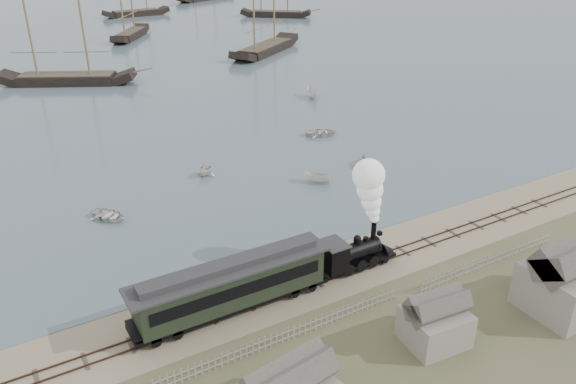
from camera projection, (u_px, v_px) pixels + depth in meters
ground at (314, 266)px, 46.83m from camera, size 600.00×600.00×0.00m
harbor_water at (26, 10)px, 178.83m from camera, size 600.00×336.00×0.06m
rail_track at (327, 277)px, 45.26m from camera, size 120.00×1.80×0.16m
picket_fence_west at (289, 341)px, 38.45m from camera, size 19.00×0.10×1.20m
picket_fence_east at (489, 267)px, 46.67m from camera, size 15.00×0.10×1.20m
shed_mid at (433, 341)px, 38.42m from camera, size 4.00×3.50×3.60m
shed_right at (561, 307)px, 41.85m from camera, size 6.00×5.00×5.10m
locomotive at (368, 221)px, 45.17m from camera, size 7.22×2.70×9.00m
passenger_coach at (232, 284)px, 40.47m from camera, size 15.20×2.93×3.69m
beached_dinghy at (166, 304)px, 41.60m from camera, size 2.95×3.73×0.70m
rowboat_0 at (109, 215)px, 53.83m from camera, size 4.72×4.35×0.80m
rowboat_1 at (205, 169)px, 62.93m from camera, size 3.38×3.53×1.44m
rowboat_2 at (317, 178)px, 61.14m from camera, size 3.15×2.97×1.22m
rowboat_3 at (321, 132)px, 74.72m from camera, size 4.44×5.08×0.88m
rowboat_4 at (363, 160)px, 65.35m from camera, size 3.62×3.57×1.44m
rowboat_5 at (312, 93)px, 90.38m from camera, size 4.32×2.68×1.56m
schooner_2 at (58, 25)px, 94.17m from camera, size 23.21×15.54×20.00m
schooner_4 at (265, 4)px, 117.31m from camera, size 23.01×18.31×20.00m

